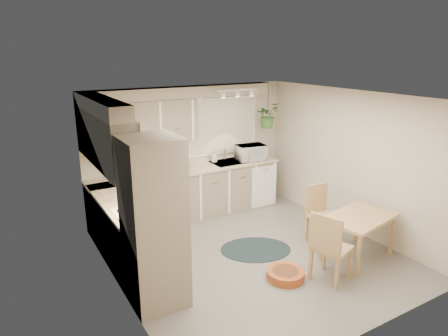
{
  "coord_description": "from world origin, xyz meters",
  "views": [
    {
      "loc": [
        -3.15,
        -4.51,
        3.03
      ],
      "look_at": [
        -0.17,
        0.55,
        1.27
      ],
      "focal_mm": 32.0,
      "sensor_mm": 36.0,
      "label": 1
    }
  ],
  "objects_px": {
    "braided_rug": "(256,249)",
    "microwave": "(251,151)",
    "chair_left": "(332,246)",
    "chair_back": "(324,216)",
    "pet_bed": "(285,275)",
    "dining_table": "(357,237)"
  },
  "relations": [
    {
      "from": "chair_left",
      "to": "microwave",
      "type": "height_order",
      "value": "microwave"
    },
    {
      "from": "chair_back",
      "to": "microwave",
      "type": "relative_size",
      "value": 1.71
    },
    {
      "from": "chair_left",
      "to": "pet_bed",
      "type": "distance_m",
      "value": 0.75
    },
    {
      "from": "dining_table",
      "to": "braided_rug",
      "type": "distance_m",
      "value": 1.55
    },
    {
      "from": "dining_table",
      "to": "chair_left",
      "type": "xyz_separation_m",
      "value": [
        -0.77,
        -0.23,
        0.16
      ]
    },
    {
      "from": "chair_left",
      "to": "braided_rug",
      "type": "height_order",
      "value": "chair_left"
    },
    {
      "from": "dining_table",
      "to": "chair_left",
      "type": "height_order",
      "value": "chair_left"
    },
    {
      "from": "braided_rug",
      "to": "pet_bed",
      "type": "xyz_separation_m",
      "value": [
        -0.12,
        -0.88,
        0.06
      ]
    },
    {
      "from": "dining_table",
      "to": "braided_rug",
      "type": "bearing_deg",
      "value": 140.56
    },
    {
      "from": "chair_back",
      "to": "braided_rug",
      "type": "height_order",
      "value": "chair_back"
    },
    {
      "from": "chair_back",
      "to": "braided_rug",
      "type": "bearing_deg",
      "value": -16.28
    },
    {
      "from": "chair_back",
      "to": "microwave",
      "type": "height_order",
      "value": "microwave"
    },
    {
      "from": "pet_bed",
      "to": "microwave",
      "type": "distance_m",
      "value": 2.92
    },
    {
      "from": "pet_bed",
      "to": "microwave",
      "type": "height_order",
      "value": "microwave"
    },
    {
      "from": "chair_back",
      "to": "microwave",
      "type": "xyz_separation_m",
      "value": [
        -0.1,
        1.95,
        0.65
      ]
    },
    {
      "from": "microwave",
      "to": "dining_table",
      "type": "bearing_deg",
      "value": -78.31
    },
    {
      "from": "pet_bed",
      "to": "chair_left",
      "type": "bearing_deg",
      "value": -30.64
    },
    {
      "from": "dining_table",
      "to": "chair_left",
      "type": "bearing_deg",
      "value": -163.42
    },
    {
      "from": "braided_rug",
      "to": "microwave",
      "type": "xyz_separation_m",
      "value": [
        0.97,
        1.6,
        1.12
      ]
    },
    {
      "from": "braided_rug",
      "to": "microwave",
      "type": "bearing_deg",
      "value": 58.74
    },
    {
      "from": "dining_table",
      "to": "pet_bed",
      "type": "xyz_separation_m",
      "value": [
        -1.29,
        0.08,
        -0.28
      ]
    },
    {
      "from": "chair_back",
      "to": "pet_bed",
      "type": "relative_size",
      "value": 1.82
    }
  ]
}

